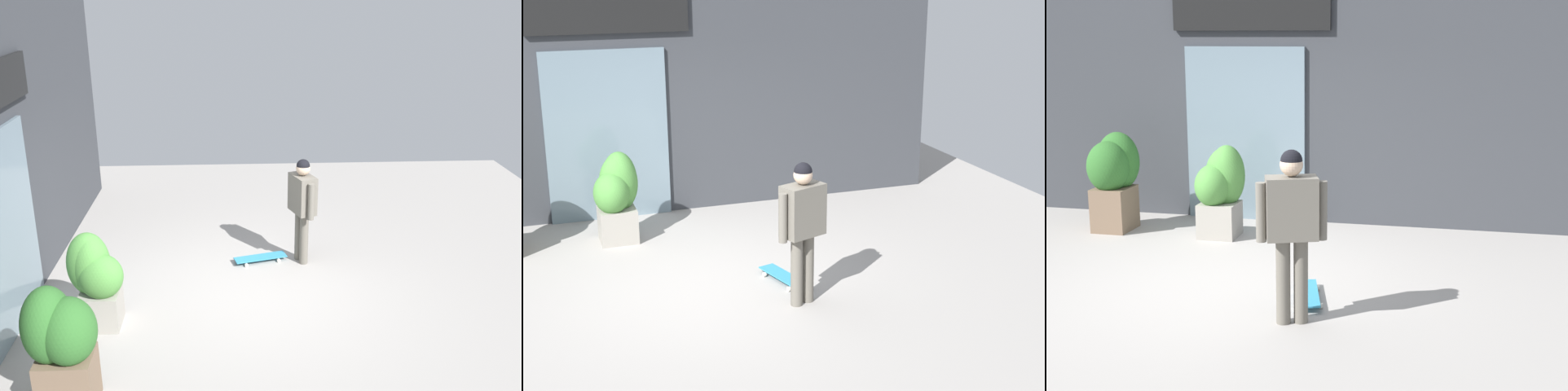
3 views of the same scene
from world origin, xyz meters
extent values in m
plane|color=#9E9993|center=(0.00, 0.00, 0.00)|extent=(12.00, 12.00, 0.00)
cube|color=#383A3F|center=(0.00, 2.91, 1.98)|extent=(8.93, 0.25, 3.97)
cube|color=slate|center=(-0.57, 2.76, 1.21)|extent=(1.71, 0.06, 2.42)
cube|color=black|center=(-0.47, 2.74, 2.90)|extent=(2.21, 0.05, 0.53)
cylinder|color=#666056|center=(0.90, -0.90, 0.40)|extent=(0.13, 0.13, 0.79)
cylinder|color=#666056|center=(1.05, -0.85, 0.40)|extent=(0.13, 0.13, 0.79)
cube|color=#6B665B|center=(0.98, -0.87, 1.07)|extent=(0.52, 0.40, 0.56)
cylinder|color=#6B665B|center=(0.72, -0.96, 1.04)|extent=(0.09, 0.09, 0.53)
cylinder|color=#6B665B|center=(1.24, -0.78, 1.04)|extent=(0.09, 0.09, 0.53)
sphere|color=beige|center=(0.98, -0.87, 1.46)|extent=(0.20, 0.20, 0.20)
sphere|color=black|center=(0.98, -0.87, 1.50)|extent=(0.19, 0.19, 0.19)
cube|color=teal|center=(0.99, -0.26, 0.07)|extent=(0.40, 0.81, 0.02)
cylinder|color=silver|center=(0.82, -0.05, 0.03)|extent=(0.04, 0.06, 0.05)
cylinder|color=silver|center=(1.03, 0.01, 0.03)|extent=(0.04, 0.06, 0.05)
cylinder|color=silver|center=(0.95, -0.54, 0.03)|extent=(0.04, 0.06, 0.05)
cylinder|color=silver|center=(1.17, -0.48, 0.03)|extent=(0.04, 0.06, 0.05)
cube|color=gray|center=(-0.63, 1.77, 0.23)|extent=(0.48, 0.47, 0.45)
ellipsoid|color=#4C8C3D|center=(-0.69, 1.72, 0.69)|extent=(0.47, 0.53, 0.55)
ellipsoid|color=#4C8C3D|center=(-0.56, 1.88, 0.79)|extent=(0.47, 0.52, 0.80)
ellipsoid|color=#4C8C3D|center=(-0.58, 1.85, 0.78)|extent=(0.51, 0.45, 0.77)
cube|color=brown|center=(-2.12, 1.79, 0.29)|extent=(0.46, 0.54, 0.58)
ellipsoid|color=#2D6628|center=(-2.10, 1.92, 0.92)|extent=(0.58, 0.50, 0.79)
ellipsoid|color=#2D6628|center=(-2.15, 1.72, 0.87)|extent=(0.57, 0.54, 0.68)
ellipsoid|color=#2D6628|center=(-2.08, 1.89, 0.80)|extent=(0.44, 0.53, 0.51)
camera|label=1|loc=(-7.07, 0.15, 4.01)|focal=40.98mm
camera|label=2|loc=(-1.84, -8.14, 3.66)|focal=53.51mm
camera|label=3|loc=(2.46, -6.91, 2.54)|focal=49.94mm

